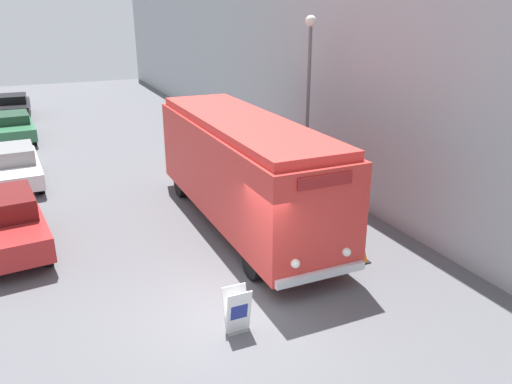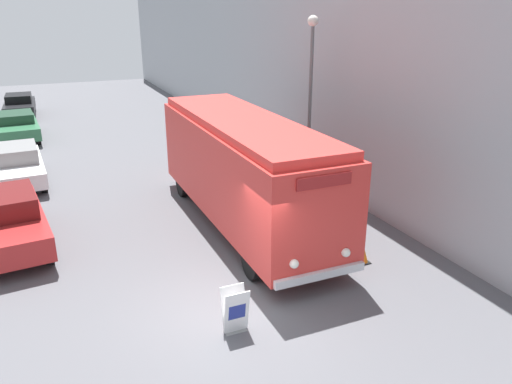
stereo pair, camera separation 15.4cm
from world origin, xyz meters
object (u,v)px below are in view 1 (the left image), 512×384
Objects in this scene: vintage_bus at (243,167)px; parked_car_far at (12,126)px; streetlamp at (309,82)px; parked_car_mid at (14,166)px; traffic_cone at (362,253)px; sign_board at (237,311)px; parked_car_distant at (14,106)px; parked_car_near at (7,221)px.

vintage_bus is 16.11m from parked_car_far.
parked_car_mid is (-9.67, 5.50, -3.30)m from streetlamp.
streetlamp is 11.40× the size of traffic_cone.
sign_board is 0.22× the size of parked_car_far.
vintage_bus reaches higher than parked_car_distant.
traffic_cone is at bearing -68.45° from parked_car_far.
parked_car_mid is at bearing 132.40° from vintage_bus.
streetlamp reaches higher than parked_car_far.
traffic_cone is (8.44, -10.77, -0.46)m from parked_car_mid.
sign_board is 12.94m from parked_car_mid.
sign_board is at bearing -81.12° from parked_car_far.
parked_car_mid is at bearing -92.73° from parked_car_far.
sign_board is at bearing -79.17° from parked_car_distant.
vintage_bus is 2.14× the size of parked_car_distant.
sign_board is 0.22× the size of parked_car_mid.
traffic_cone is at bearing -69.43° from parked_car_distant.
vintage_bus reaches higher than parked_car_far.
parked_car_near is 1.00× the size of parked_car_far.
streetlamp reaches higher than parked_car_near.
parked_car_distant is at bearing 85.86° from parked_car_far.
sign_board is at bearing -60.69° from parked_car_near.
streetlamp is 16.59m from parked_car_far.
vintage_bus is 17.22× the size of traffic_cone.
streetlamp is 1.32× the size of parked_car_near.
traffic_cone is (8.46, -24.51, -0.45)m from parked_car_distant.
parked_car_distant is (-9.70, 19.24, -3.32)m from streetlamp.
parked_car_far is at bearing 126.93° from streetlamp.
vintage_bus is at bearing -71.07° from parked_car_distant.
traffic_cone is (4.21, 1.46, -0.22)m from sign_board.
parked_car_near reaches higher than sign_board.
traffic_cone is at bearing -54.65° from parked_car_mid.
sign_board is 0.16× the size of streetlamp.
streetlamp is at bearing 76.84° from traffic_cone.
parked_car_far is at bearing 115.04° from traffic_cone.
streetlamp reaches higher than traffic_cone.
vintage_bus is at bearing 65.79° from sign_board.
streetlamp reaches higher than sign_board.
parked_car_far is 20.17m from traffic_cone.
vintage_bus is at bearing 117.83° from traffic_cone.
parked_car_mid is 13.69m from traffic_cone.
parked_car_distant is (0.07, 6.25, -0.01)m from parked_car_far.
vintage_bus is 1.51× the size of streetlamp.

